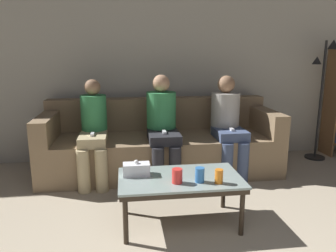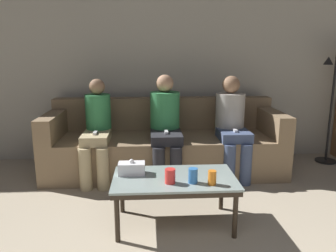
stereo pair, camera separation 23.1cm
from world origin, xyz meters
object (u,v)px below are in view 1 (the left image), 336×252
Objects in this scene: coffee_table at (180,182)px; seated_person_mid_left at (162,123)px; standing_lamp at (323,88)px; cup_near_left at (177,176)px; couch at (160,145)px; seated_person_left_end at (93,129)px; tissue_box at (136,169)px; cup_near_right at (219,176)px; cup_far_center at (200,175)px; seated_person_mid_right at (227,122)px.

coffee_table is 0.86× the size of seated_person_mid_left.
standing_lamp is at bearing 34.72° from coffee_table.
seated_person_mid_left reaches higher than cup_near_left.
couch is 0.85m from seated_person_left_end.
tissue_box is 0.19× the size of seated_person_mid_left.
couch is at bearing 90.00° from seated_person_mid_left.
seated_person_mid_left is at bearing -169.78° from standing_lamp.
seated_person_mid_left is (-2.16, -0.39, -0.33)m from standing_lamp.
seated_person_mid_left is at bearing 88.59° from cup_near_left.
cup_near_right is 0.51× the size of tissue_box.
cup_far_center reaches higher than cup_near_right.
seated_person_mid_left is at bearing -90.00° from couch.
tissue_box is 0.20× the size of seated_person_left_end.
coffee_table is at bearing -54.17° from seated_person_left_end.
cup_far_center is at bearing -24.13° from tissue_box.
tissue_box is at bearing -66.60° from seated_person_left_end.
seated_person_mid_right is at bearing -14.95° from couch.
cup_near_right is at bearing -49.75° from seated_person_left_end.
standing_lamp is (2.49, 1.39, 0.49)m from tissue_box.
seated_person_mid_left is (0.00, -0.22, 0.32)m from couch.
seated_person_mid_left is at bearing 90.72° from coffee_table.
standing_lamp is 1.48m from seated_person_mid_right.
seated_person_left_end is at bearing -162.64° from couch.
seated_person_mid_right is (0.76, -0.20, 0.31)m from couch.
seated_person_mid_left is at bearing 71.46° from tissue_box.
seated_person_mid_right is (0.47, 1.28, 0.15)m from cup_near_right.
tissue_box is (-0.31, 0.21, -0.01)m from cup_near_left.
standing_lamp is (2.01, 1.61, 0.49)m from cup_far_center.
cup_near_left is 1.23m from seated_person_mid_left.
seated_person_mid_right is at bearing 57.22° from cup_near_left.
cup_far_center is at bearing 163.14° from cup_near_right.
seated_person_mid_left reaches higher than tissue_box.
seated_person_left_end is at bearing 113.40° from tissue_box.
standing_lamp reaches higher than cup_near_right.
coffee_table is at bearing -89.40° from couch.
standing_lamp is at bearing 36.29° from cup_near_left.
coffee_table is 1.13m from seated_person_mid_left.
coffee_table is at bearing 70.14° from cup_near_left.
seated_person_left_end is at bearing -172.00° from standing_lamp.
coffee_table is 8.66× the size of cup_near_left.
standing_lamp reaches higher than seated_person_mid_left.
cup_near_right is 1.37m from seated_person_mid_right.
coffee_table is 0.21m from cup_far_center.
cup_far_center is 0.08× the size of standing_lamp.
cup_near_left is at bearing 178.32° from cup_far_center.
cup_near_right is 0.68m from tissue_box.
seated_person_left_end is 0.98× the size of seated_person_mid_right.
standing_lamp is at bearing 8.00° from seated_person_left_end.
standing_lamp is at bearing 10.22° from seated_person_mid_left.
couch is 1.75× the size of standing_lamp.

